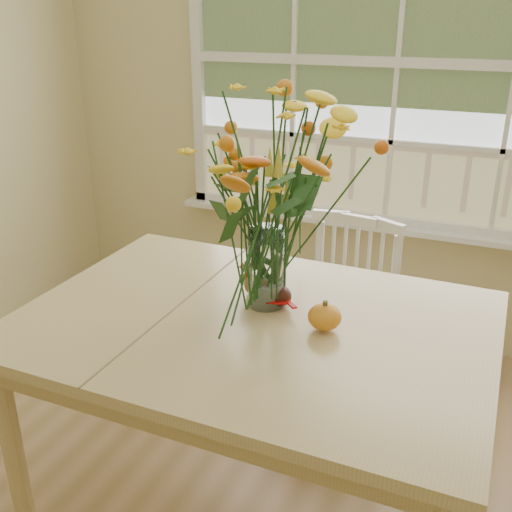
% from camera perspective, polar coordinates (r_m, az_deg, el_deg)
% --- Properties ---
extents(wall_back, '(4.00, 0.02, 2.70)m').
position_cam_1_polar(wall_back, '(3.28, 13.17, 14.08)').
color(wall_back, beige).
rests_on(wall_back, floor).
extents(window, '(2.42, 0.12, 1.74)m').
position_cam_1_polar(window, '(3.22, 13.33, 17.19)').
color(window, silver).
rests_on(window, wall_back).
extents(dining_table, '(1.56, 1.12, 0.83)m').
position_cam_1_polar(dining_table, '(2.07, -0.22, -8.22)').
color(dining_table, tan).
rests_on(dining_table, floor).
extents(windsor_chair, '(0.48, 0.47, 0.92)m').
position_cam_1_polar(windsor_chair, '(2.79, 8.52, -5.06)').
color(windsor_chair, white).
rests_on(windsor_chair, floor).
extents(flower_vase, '(0.59, 0.59, 0.70)m').
position_cam_1_polar(flower_vase, '(1.96, 1.04, 6.46)').
color(flower_vase, white).
rests_on(flower_vase, dining_table).
extents(pumpkin, '(0.11, 0.11, 0.09)m').
position_cam_1_polar(pumpkin, '(1.95, 6.54, -5.90)').
color(pumpkin, '#C26B16').
rests_on(pumpkin, dining_table).
extents(turkey_figurine, '(0.10, 0.08, 0.12)m').
position_cam_1_polar(turkey_figurine, '(2.13, 0.13, -2.84)').
color(turkey_figurine, '#CCB78C').
rests_on(turkey_figurine, dining_table).
extents(dark_gourd, '(0.13, 0.10, 0.07)m').
position_cam_1_polar(dark_gourd, '(2.09, 2.31, -3.91)').
color(dark_gourd, '#38160F').
rests_on(dark_gourd, dining_table).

